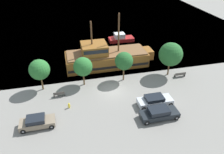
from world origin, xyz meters
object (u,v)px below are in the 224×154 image
Objects in this scene: parked_car_curb_front at (155,101)px; bench_promenade_west at (180,75)px; moored_boat_dockside at (121,38)px; parked_car_curb_rear at (37,122)px; fire_hydrant at (69,105)px; bench_promenade_east at (59,94)px; pirate_ship at (106,57)px; parked_car_curb_mid at (159,113)px.

parked_car_curb_front is 2.52× the size of bench_promenade_west.
moored_boat_dockside reaches higher than parked_car_curb_rear.
moored_boat_dockside is 24.95m from fire_hydrant.
parked_car_curb_front is at bearing -21.15° from bench_promenade_east.
bench_promenade_east is at bearing -177.30° from bench_promenade_west.
fire_hydrant is (-13.11, -21.22, -0.27)m from moored_boat_dockside.
pirate_ship is 2.83× the size of moored_boat_dockside.
bench_promenade_east is (2.76, 5.62, -0.28)m from parked_car_curb_rear.
parked_car_curb_front is 1.15× the size of parked_car_curb_rear.
fire_hydrant is (4.00, 2.70, -0.30)m from parked_car_curb_rear.
parked_car_curb_rear is at bearing -116.20° from bench_promenade_east.
fire_hydrant is at bearing -168.33° from bench_promenade_west.
parked_car_curb_rear is at bearing -177.64° from parked_car_curb_front.
pirate_ship reaches higher than parked_car_curb_front.
pirate_ship is 13.12m from fire_hydrant.
fire_hydrant is 19.07m from bench_promenade_west.
pirate_ship reaches higher than parked_car_curb_mid.
pirate_ship reaches higher than fire_hydrant.
parked_car_curb_front is (4.20, -12.81, -0.91)m from pirate_ship.
pirate_ship is 8.30× the size of bench_promenade_west.
parked_car_curb_mid reaches higher than parked_car_curb_rear.
bench_promenade_west is (7.05, 5.91, -0.26)m from parked_car_curb_front.
pirate_ship is 13.25m from bench_promenade_west.
parked_car_curb_mid is at bearing -31.69° from bench_promenade_east.
parked_car_curb_rear reaches higher than fire_hydrant.
bench_promenade_east is (-12.33, 7.61, -0.32)m from parked_car_curb_mid.
moored_boat_dockside is at bearing 86.35° from parked_car_curb_front.
moored_boat_dockside is 18.24m from bench_promenade_west.
bench_promenade_east is (-8.66, -7.84, -1.18)m from pirate_ship.
pirate_ship is 20.78× the size of fire_hydrant.
pirate_ship is 15.90m from parked_car_curb_mid.
parked_car_curb_rear is (-11.42, -13.45, -0.90)m from pirate_ship.
pirate_ship is at bearing 55.39° from fire_hydrant.
parked_car_curb_mid is at bearing -131.55° from bench_promenade_west.
parked_car_curb_mid is (-0.53, -2.64, 0.05)m from parked_car_curb_front.
parked_car_curb_mid is at bearing -22.92° from fire_hydrant.
pirate_ship reaches higher than bench_promenade_east.
moored_boat_dockside is at bearing 61.48° from pirate_ship.
moored_boat_dockside is (5.69, 10.47, -0.94)m from pirate_ship.
bench_promenade_east is (-14.34, -18.30, -0.24)m from moored_boat_dockside.
fire_hydrant is at bearing 169.98° from parked_car_curb_front.
moored_boat_dockside reaches higher than bench_promenade_east.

